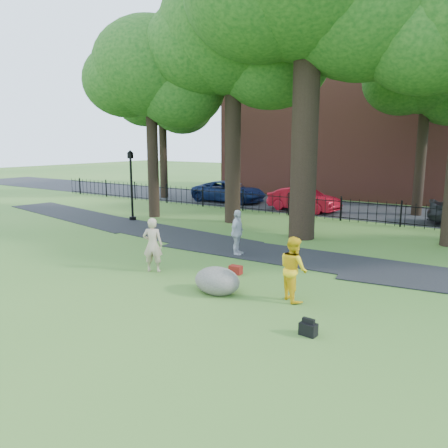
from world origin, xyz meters
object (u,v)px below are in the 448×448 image
Objects in this scene: woman at (153,245)px; lamppost at (132,186)px; man at (293,269)px; red_sedan at (304,199)px; boulder at (217,279)px.

lamppost is at bearing -67.15° from woman.
red_sedan is at bearing -30.56° from man.
lamppost reaches higher than woman.
boulder is at bearing -159.18° from red_sedan.
woman is 2.93m from boulder.
man is at bearing 155.16° from woman.
woman reaches higher than boulder.
woman is at bearing -50.08° from lamppost.
man is at bearing 17.90° from boulder.
lamppost is 0.85× the size of red_sedan.
woman is 1.03× the size of man.
red_sedan is at bearing -112.47° from woman.
man is at bearing -151.28° from red_sedan.
woman is at bearing 38.47° from man.
boulder is 0.31× the size of red_sedan.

